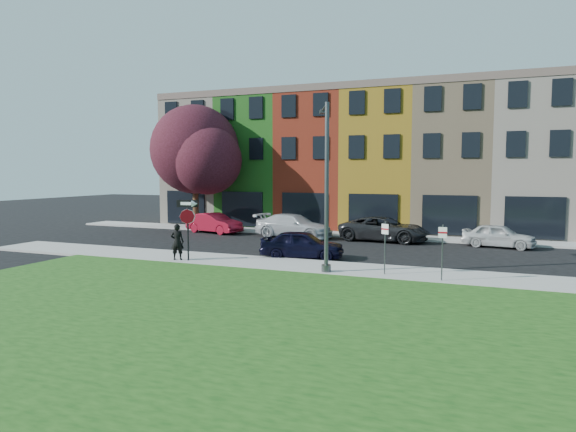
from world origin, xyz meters
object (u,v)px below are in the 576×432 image
at_px(stop_sign, 187,217).
at_px(man, 177,242).
at_px(sedan_near, 302,244).
at_px(street_lamp, 326,187).

height_order(stop_sign, man, stop_sign).
xyz_separation_m(stop_sign, sedan_near, (4.60, 3.16, -1.46)).
bearing_deg(sedan_near, street_lamp, -153.55).
xyz_separation_m(sedan_near, street_lamp, (2.23, -3.15, 2.97)).
distance_m(stop_sign, man, 1.31).
xyz_separation_m(stop_sign, man, (-0.56, -0.05, -1.18)).
bearing_deg(man, sedan_near, -166.46).
relative_size(stop_sign, street_lamp, 0.41).
bearing_deg(sedan_near, stop_sign, 115.68).
height_order(man, sedan_near, man).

